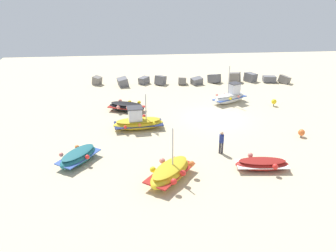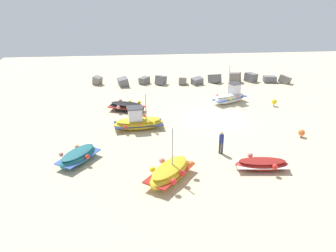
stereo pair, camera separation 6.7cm
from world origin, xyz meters
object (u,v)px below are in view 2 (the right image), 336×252
(fishing_boat_1, at_px, (127,107))
(fishing_boat_3, at_px, (262,164))
(fishing_boat_4, at_px, (170,172))
(mooring_buoy_0, at_px, (274,102))
(mooring_buoy_1, at_px, (302,133))
(fishing_boat_0, at_px, (78,156))
(person_walking, at_px, (221,141))
(fishing_boat_5, at_px, (138,122))
(fishing_boat_2, at_px, (230,97))

(fishing_boat_1, height_order, fishing_boat_3, fishing_boat_1)
(fishing_boat_4, height_order, mooring_buoy_0, fishing_boat_4)
(fishing_boat_4, relative_size, mooring_buoy_0, 5.91)
(mooring_buoy_0, relative_size, mooring_buoy_1, 1.10)
(fishing_boat_4, distance_m, mooring_buoy_0, 15.78)
(fishing_boat_3, xyz_separation_m, fishing_boat_4, (-5.79, -0.80, 0.17))
(fishing_boat_0, bearing_deg, fishing_boat_3, -65.51)
(fishing_boat_1, bearing_deg, person_walking, -31.28)
(person_walking, bearing_deg, fishing_boat_3, -124.71)
(fishing_boat_4, bearing_deg, fishing_boat_5, -130.86)
(fishing_boat_5, relative_size, mooring_buoy_1, 6.75)
(fishing_boat_1, distance_m, fishing_boat_5, 4.04)
(fishing_boat_4, bearing_deg, person_walking, 166.27)
(fishing_boat_1, distance_m, mooring_buoy_0, 13.21)
(person_walking, bearing_deg, mooring_buoy_0, -24.53)
(person_walking, height_order, mooring_buoy_0, person_walking)
(fishing_boat_0, xyz_separation_m, fishing_boat_5, (3.88, 5.12, 0.11))
(fishing_boat_1, relative_size, fishing_boat_3, 1.01)
(fishing_boat_1, xyz_separation_m, fishing_boat_5, (0.94, -3.93, 0.14))
(fishing_boat_4, relative_size, fishing_boat_5, 0.96)
(fishing_boat_2, xyz_separation_m, fishing_boat_5, (-8.55, -5.24, -0.04))
(fishing_boat_0, xyz_separation_m, fishing_boat_4, (5.63, -2.63, 0.07))
(mooring_buoy_0, bearing_deg, fishing_boat_0, -150.53)
(fishing_boat_5, bearing_deg, mooring_buoy_1, 162.07)
(fishing_boat_5, bearing_deg, fishing_boat_4, 97.03)
(fishing_boat_3, distance_m, mooring_buoy_0, 11.93)
(fishing_boat_5, bearing_deg, fishing_boat_1, -82.27)
(fishing_boat_3, relative_size, mooring_buoy_0, 5.22)
(fishing_boat_0, distance_m, fishing_boat_2, 16.18)
(fishing_boat_0, height_order, fishing_boat_1, fishing_boat_0)
(fishing_boat_0, height_order, fishing_boat_4, fishing_boat_4)
(person_walking, bearing_deg, mooring_buoy_1, -58.92)
(fishing_boat_1, bearing_deg, mooring_buoy_0, 22.20)
(fishing_boat_0, distance_m, mooring_buoy_0, 18.55)
(fishing_boat_5, relative_size, mooring_buoy_0, 6.16)
(fishing_boat_2, bearing_deg, fishing_boat_0, -168.25)
(fishing_boat_5, bearing_deg, fishing_boat_0, 47.15)
(fishing_boat_4, bearing_deg, fishing_boat_1, -130.63)
(fishing_boat_0, xyz_separation_m, fishing_boat_3, (11.42, -1.83, -0.10))
(fishing_boat_0, xyz_separation_m, person_walking, (9.36, 0.48, 0.47))
(person_walking, xyz_separation_m, mooring_buoy_0, (6.79, 8.64, -0.49))
(fishing_boat_0, height_order, person_walking, person_walking)
(fishing_boat_0, distance_m, fishing_boat_4, 6.22)
(fishing_boat_0, xyz_separation_m, mooring_buoy_0, (16.15, 9.12, -0.02))
(fishing_boat_1, bearing_deg, mooring_buoy_1, -4.94)
(fishing_boat_5, xyz_separation_m, mooring_buoy_0, (12.27, 4.00, -0.13))
(mooring_buoy_0, bearing_deg, fishing_boat_3, -113.32)
(fishing_boat_4, height_order, fishing_boat_5, fishing_boat_4)
(fishing_boat_3, height_order, person_walking, person_walking)
(fishing_boat_5, xyz_separation_m, mooring_buoy_1, (11.97, -2.59, -0.20))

